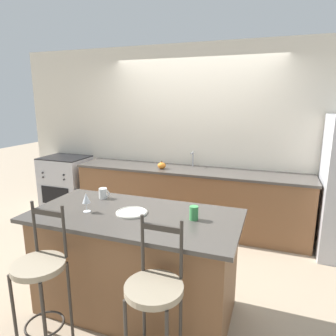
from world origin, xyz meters
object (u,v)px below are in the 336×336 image
at_px(dinner_plate, 132,212).
at_px(tumbler_cup, 194,213).
at_px(bar_stool_near, 41,279).
at_px(oven_range, 67,184).
at_px(bar_stool_far, 155,303).
at_px(coffee_mug, 103,193).
at_px(wine_glass, 86,199).
at_px(pumpkin_decoration, 162,166).

height_order(dinner_plate, tumbler_cup, tumbler_cup).
xyz_separation_m(bar_stool_near, dinner_plate, (0.43, 0.67, 0.34)).
bearing_deg(tumbler_cup, oven_range, 146.41).
distance_m(bar_stool_far, coffee_mug, 1.35).
height_order(bar_stool_near, bar_stool_far, same).
relative_size(bar_stool_near, coffee_mug, 9.91).
xyz_separation_m(wine_glass, tumbler_cup, (0.94, 0.15, -0.06)).
bearing_deg(wine_glass, bar_stool_far, -31.52).
relative_size(bar_stool_far, tumbler_cup, 9.97).
xyz_separation_m(bar_stool_far, wine_glass, (-0.87, 0.53, 0.45)).
bearing_deg(bar_stool_far, pumpkin_decoration, 110.02).
bearing_deg(pumpkin_decoration, bar_stool_near, -90.52).
relative_size(oven_range, wine_glass, 5.54).
xyz_separation_m(dinner_plate, wine_glass, (-0.39, -0.10, 0.11)).
distance_m(oven_range, bar_stool_near, 3.12).
relative_size(bar_stool_far, pumpkin_decoration, 9.64).
xyz_separation_m(oven_range, coffee_mug, (1.76, -1.61, 0.52)).
height_order(coffee_mug, pumpkin_decoration, coffee_mug).
distance_m(bar_stool_far, wine_glass, 1.11).
distance_m(oven_range, wine_glass, 2.75).
height_order(bar_stool_near, pumpkin_decoration, bar_stool_near).
bearing_deg(pumpkin_decoration, coffee_mug, -91.90).
xyz_separation_m(coffee_mug, tumbler_cup, (1.00, -0.22, 0.01)).
bearing_deg(pumpkin_decoration, tumbler_cup, -61.14).
relative_size(bar_stool_near, dinner_plate, 4.21).
bearing_deg(bar_stool_near, tumbler_cup, 36.43).
height_order(wine_glass, pumpkin_decoration, wine_glass).
distance_m(bar_stool_near, tumbler_cup, 1.27).
distance_m(dinner_plate, coffee_mug, 0.53).
bearing_deg(bar_stool_near, dinner_plate, 57.51).
bearing_deg(dinner_plate, oven_range, 139.59).
bearing_deg(tumbler_cup, dinner_plate, -174.74).
bearing_deg(coffee_mug, bar_stool_near, -88.32).
bearing_deg(coffee_mug, oven_range, 137.53).
bearing_deg(bar_stool_far, coffee_mug, 135.75).
xyz_separation_m(bar_stool_far, tumbler_cup, (0.07, 0.68, 0.39)).
xyz_separation_m(coffee_mug, pumpkin_decoration, (0.05, 1.50, -0.03)).
height_order(dinner_plate, wine_glass, wine_glass).
height_order(oven_range, tumbler_cup, tumbler_cup).
distance_m(oven_range, pumpkin_decoration, 1.88).
relative_size(coffee_mug, pumpkin_decoration, 0.97).
distance_m(bar_stool_far, tumbler_cup, 0.79).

